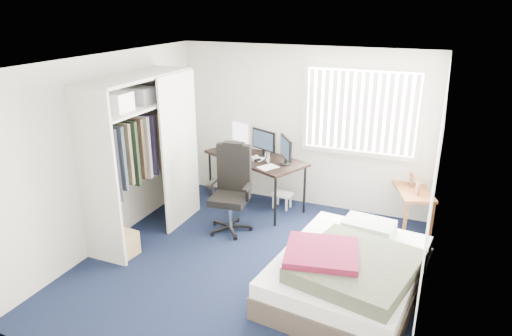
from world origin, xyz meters
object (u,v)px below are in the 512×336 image
at_px(office_chair, 231,197).
at_px(bed, 348,272).
at_px(nightstand, 412,193).
at_px(desk, 257,155).

distance_m(office_chair, bed, 2.11).
bearing_deg(bed, office_chair, 153.58).
height_order(office_chair, nightstand, office_chair).
bearing_deg(bed, nightstand, 75.84).
xyz_separation_m(nightstand, bed, (-0.49, -1.96, -0.25)).
bearing_deg(office_chair, desk, 89.57).
bearing_deg(office_chair, bed, -26.42).
relative_size(desk, nightstand, 1.87).
height_order(office_chair, bed, office_chair).
bearing_deg(office_chair, nightstand, 23.26).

